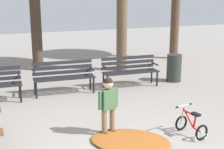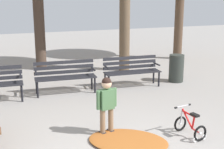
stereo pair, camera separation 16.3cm
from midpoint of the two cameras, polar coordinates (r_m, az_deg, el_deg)
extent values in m
cylinder|color=black|center=(8.16, -15.14, -3.22)|extent=(0.05, 0.05, 0.44)
cylinder|color=black|center=(8.50, -15.25, -2.52)|extent=(0.05, 0.05, 0.44)
cube|color=black|center=(8.23, -15.37, -0.20)|extent=(0.07, 0.40, 0.03)
cube|color=#232328|center=(8.71, -7.87, -0.26)|extent=(1.60, 0.19, 0.03)
cube|color=#232328|center=(8.59, -7.74, -0.45)|extent=(1.60, 0.19, 0.03)
cube|color=#232328|center=(8.48, -7.61, -0.64)|extent=(1.60, 0.19, 0.03)
cube|color=#232328|center=(8.36, -7.48, -0.85)|extent=(1.60, 0.19, 0.03)
cube|color=#232328|center=(8.72, -7.93, 0.44)|extent=(1.60, 0.17, 0.09)
cube|color=#232328|center=(8.69, -7.96, 1.30)|extent=(1.60, 0.17, 0.09)
cube|color=#232328|center=(8.66, -7.99, 2.16)|extent=(1.60, 0.17, 0.09)
cylinder|color=black|center=(8.59, -2.51, -1.86)|extent=(0.05, 0.05, 0.44)
cylinder|color=black|center=(8.92, -3.08, -1.25)|extent=(0.05, 0.05, 0.44)
cube|color=black|center=(8.65, -2.83, 1.00)|extent=(0.07, 0.40, 0.03)
cylinder|color=black|center=(8.36, -12.53, -2.64)|extent=(0.05, 0.05, 0.44)
cylinder|color=black|center=(8.71, -12.72, -1.98)|extent=(0.05, 0.05, 0.44)
cube|color=black|center=(8.43, -12.77, 0.31)|extent=(0.07, 0.40, 0.03)
cube|color=#232328|center=(9.24, 3.76, 0.68)|extent=(1.60, 0.17, 0.03)
cube|color=#232328|center=(9.13, 4.03, 0.52)|extent=(1.60, 0.17, 0.03)
cube|color=#232328|center=(9.02, 4.31, 0.35)|extent=(1.60, 0.17, 0.03)
cube|color=#232328|center=(8.91, 4.60, 0.17)|extent=(1.60, 0.17, 0.03)
cube|color=#232328|center=(9.25, 3.68, 1.34)|extent=(1.60, 0.14, 0.09)
cube|color=#232328|center=(9.22, 3.69, 2.15)|extent=(1.60, 0.14, 0.09)
cube|color=#232328|center=(9.20, 3.71, 2.96)|extent=(1.60, 0.14, 0.09)
cylinder|color=black|center=(9.29, 8.82, -0.78)|extent=(0.05, 0.05, 0.44)
cylinder|color=black|center=(9.60, 7.87, -0.26)|extent=(0.05, 0.05, 0.44)
cube|color=black|center=(9.35, 8.42, 1.86)|extent=(0.06, 0.40, 0.03)
cylinder|color=black|center=(8.74, -0.04, -1.56)|extent=(0.05, 0.05, 0.44)
cylinder|color=black|center=(9.07, -0.73, -0.97)|extent=(0.05, 0.05, 0.44)
cube|color=black|center=(8.81, -0.39, 1.25)|extent=(0.06, 0.40, 0.03)
cylinder|color=#7F664C|center=(6.14, 0.55, -8.18)|extent=(0.10, 0.10, 0.51)
cube|color=black|center=(6.23, 0.54, -10.09)|extent=(0.12, 0.17, 0.06)
cylinder|color=#7F664C|center=(6.05, -0.89, -8.51)|extent=(0.10, 0.10, 0.51)
cube|color=black|center=(6.14, -0.88, -10.44)|extent=(0.12, 0.17, 0.06)
cube|color=#477047|center=(5.94, -0.17, -4.39)|extent=(0.29, 0.20, 0.38)
sphere|color=#E0B28E|center=(5.85, -0.17, -1.64)|extent=(0.19, 0.19, 0.19)
sphere|color=black|center=(5.85, -0.17, -1.37)|extent=(0.18, 0.18, 0.18)
cylinder|color=#477047|center=(6.02, 1.25, -4.02)|extent=(0.08, 0.08, 0.35)
cylinder|color=#477047|center=(5.85, -1.63, -4.57)|extent=(0.08, 0.08, 0.35)
torus|color=black|center=(6.43, 12.73, -8.50)|extent=(0.30, 0.09, 0.30)
cylinder|color=silver|center=(6.43, 12.73, -8.50)|extent=(0.06, 0.05, 0.04)
torus|color=black|center=(6.09, 16.11, -10.01)|extent=(0.30, 0.09, 0.30)
cylinder|color=silver|center=(6.09, 16.11, -10.01)|extent=(0.06, 0.05, 0.04)
torus|color=white|center=(6.06, 15.32, -11.09)|extent=(0.11, 0.04, 0.11)
torus|color=white|center=(6.21, 16.76, -10.56)|extent=(0.11, 0.04, 0.11)
cylinder|color=red|center=(6.25, 13.95, -7.57)|extent=(0.09, 0.31, 0.32)
cylinder|color=red|center=(6.15, 14.98, -8.19)|extent=(0.05, 0.08, 0.27)
cylinder|color=red|center=(6.15, 15.44, -9.62)|extent=(0.06, 0.20, 0.05)
cylinder|color=silver|center=(6.35, 12.93, -7.22)|extent=(0.04, 0.08, 0.32)
cylinder|color=red|center=(6.20, 14.13, -6.77)|extent=(0.08, 0.32, 0.05)
cube|color=black|center=(6.08, 15.21, -6.94)|extent=(0.12, 0.18, 0.04)
cylinder|color=silver|center=(6.27, 13.16, -5.49)|extent=(0.34, 0.08, 0.02)
cylinder|color=black|center=(6.16, 12.01, -5.78)|extent=(0.06, 0.04, 0.04)
cylinder|color=black|center=(6.38, 14.28, -5.20)|extent=(0.06, 0.04, 0.04)
ellipsoid|color=#9E5623|center=(5.87, 3.68, -11.67)|extent=(1.75, 1.67, 0.07)
cylinder|color=#2D332D|center=(9.86, 11.80, 1.10)|extent=(0.44, 0.44, 0.82)
cylinder|color=#423328|center=(11.31, -12.51, 11.24)|extent=(0.36, 0.36, 4.15)
cylinder|color=brown|center=(10.91, 2.70, 10.60)|extent=(0.36, 0.36, 3.83)
cylinder|color=brown|center=(13.28, 12.15, 9.74)|extent=(0.35, 0.35, 3.27)
camera|label=1|loc=(0.08, -89.34, 0.17)|focal=51.55mm
camera|label=2|loc=(0.08, 90.66, -0.17)|focal=51.55mm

